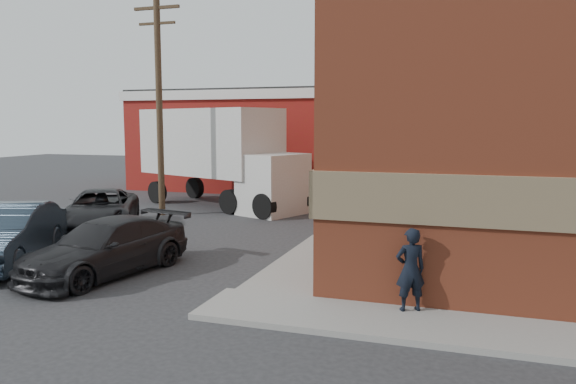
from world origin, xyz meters
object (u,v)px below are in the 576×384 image
Objects in this scene: man at (410,269)px; box_truck at (223,151)px; utility_pole at (159,99)px; sedan at (7,235)px; suv_a at (100,210)px; suv_b at (106,247)px; warehouse at (282,140)px.

box_truck is at bearing -78.33° from man.
utility_pole is 9.38m from sedan.
suv_a is 6.34m from suv_b.
warehouse is 1.76× the size of box_truck.
sedan is at bearing -168.25° from suv_b.
suv_b is at bearing -67.79° from utility_pole.
man is 0.32× the size of suv_a.
warehouse reaches higher than suv_a.
sedan is 1.03× the size of suv_b.
box_truck is (1.12, 11.30, 1.73)m from sedan.
box_truck reaches higher than suv_b.
sedan is 3.10m from suv_b.
suv_a is 0.55× the size of box_truck.
warehouse is 3.33× the size of sedan.
box_truck is at bearing 45.13° from suv_a.
warehouse reaches higher than sedan.
warehouse is 19.64m from sedan.
man reaches higher than sedan.
utility_pole is 5.47× the size of man.
warehouse reaches higher than man.
utility_pole is 14.89m from man.
utility_pole is 1.90× the size of suv_b.
warehouse is 1.81× the size of utility_pole.
warehouse is at bearing 63.32° from sedan.
utility_pole is 10.04m from suv_b.
sedan is 5.07m from suv_a.
box_truck is (-0.01, -8.20, -0.27)m from warehouse.
box_truck is (-1.98, 11.30, 1.85)m from suv_b.
man reaches higher than suv_a.
utility_pole is (-1.50, -11.00, 1.93)m from warehouse.
suv_b is (3.10, 0.00, -0.12)m from sedan.
suv_a is (-0.78, 5.01, -0.10)m from sedan.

